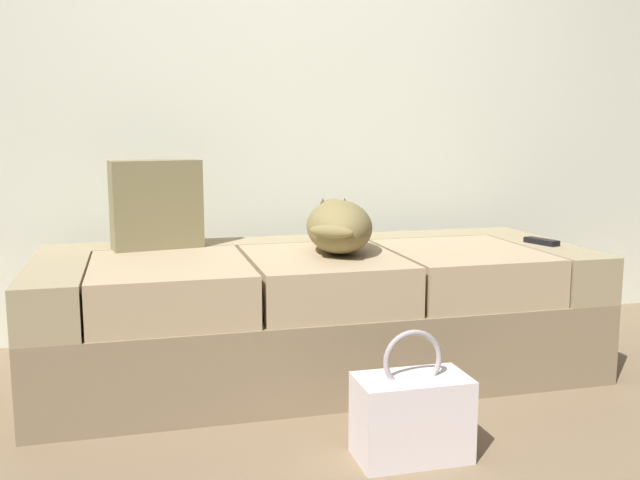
% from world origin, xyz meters
% --- Properties ---
extents(back_wall, '(6.40, 0.10, 2.80)m').
position_xyz_m(back_wall, '(0.00, 1.69, 1.40)').
color(back_wall, silver).
rests_on(back_wall, ground).
extents(couch, '(2.06, 0.85, 0.47)m').
position_xyz_m(couch, '(0.00, 1.02, 0.24)').
color(couch, '#877356').
rests_on(couch, ground).
extents(dog_tan, '(0.32, 0.57, 0.20)m').
position_xyz_m(dog_tan, '(0.08, 1.00, 0.57)').
color(dog_tan, olive).
rests_on(dog_tan, couch).
extents(tv_remote, '(0.09, 0.16, 0.02)m').
position_xyz_m(tv_remote, '(0.91, 0.95, 0.49)').
color(tv_remote, black).
rests_on(tv_remote, couch).
extents(throw_pillow, '(0.36, 0.18, 0.34)m').
position_xyz_m(throw_pillow, '(-0.58, 1.24, 0.64)').
color(throw_pillow, olive).
rests_on(throw_pillow, couch).
extents(handbag, '(0.32, 0.18, 0.38)m').
position_xyz_m(handbag, '(0.08, 0.24, 0.13)').
color(handbag, silver).
rests_on(handbag, ground).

